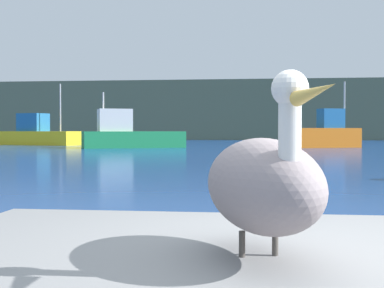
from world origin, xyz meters
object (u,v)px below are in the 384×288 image
Objects in this scene: fishing_boat_yellow at (39,134)px; fishing_boat_green at (129,135)px; fishing_boat_orange at (326,134)px; pelican at (263,183)px.

fishing_boat_yellow is 0.94× the size of fishing_boat_green.
fishing_boat_yellow is 24.17m from fishing_boat_orange.
fishing_boat_green is (-14.39, -1.95, -0.09)m from fishing_boat_orange.
fishing_boat_orange is 0.70× the size of fishing_boat_green.
pelican is at bearing 81.32° from fishing_boat_green.
pelican is at bearing -119.63° from fishing_boat_orange.
fishing_boat_orange is at bearing 155.05° from pelican.
fishing_boat_yellow reaches higher than fishing_boat_orange.
fishing_boat_orange reaches higher than fishing_boat_green.
pelican is 38.07m from fishing_boat_orange.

